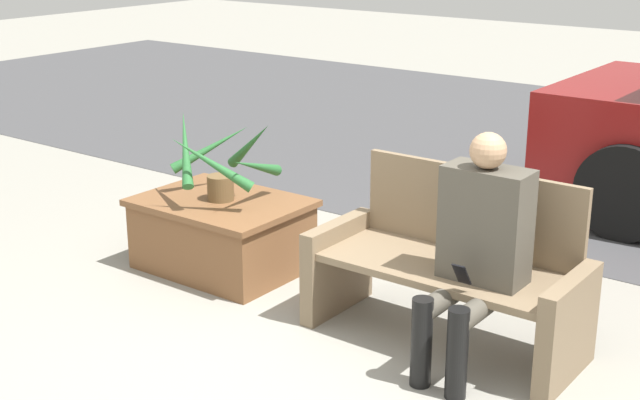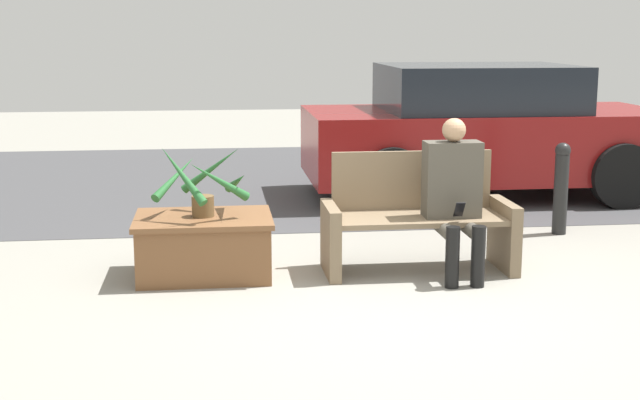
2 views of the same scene
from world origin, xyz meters
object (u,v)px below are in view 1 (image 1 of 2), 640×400
Objects in this scene: potted_plant at (222,162)px; person_seated at (477,244)px; planter_box at (222,231)px; bench at (450,270)px.

person_seated is at bearing -6.31° from potted_plant.
planter_box is 0.46m from potted_plant.
person_seated is (0.24, -0.19, 0.26)m from bench.
person_seated reaches higher than bench.
person_seated is 1.90m from potted_plant.
planter_box is at bearing 173.97° from person_seated.
bench is 0.40m from person_seated.
bench is 1.67m from planter_box.
bench is at bearing 142.44° from person_seated.
person_seated is 1.16× the size of planter_box.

